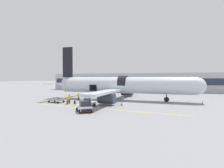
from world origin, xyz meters
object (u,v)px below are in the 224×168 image
(baggage_cart_queued, at_px, (57,100))
(suitcase_on_tarmac_upright, at_px, (75,102))
(baggage_cart_loading, at_px, (88,101))
(ground_crew_helper, at_px, (67,100))
(baggage_tug_lead, at_px, (85,107))
(airplane, at_px, (121,85))
(ground_crew_supervisor, at_px, (79,96))
(ground_crew_driver, at_px, (101,98))
(ground_crew_loader_a, at_px, (69,98))
(baggage_tug_mid, at_px, (88,103))
(ground_crew_loader_b, at_px, (90,97))

(baggage_cart_queued, height_order, suitcase_on_tarmac_upright, baggage_cart_queued)
(baggage_cart_loading, xyz_separation_m, baggage_cart_queued, (-6.35, -1.11, -0.02))
(baggage_cart_queued, xyz_separation_m, ground_crew_helper, (3.56, -1.65, 0.33))
(baggage_tug_lead, xyz_separation_m, baggage_cart_queued, (-9.93, 7.08, -0.22))
(airplane, relative_size, ground_crew_supervisor, 18.59)
(baggage_cart_loading, distance_m, ground_crew_helper, 3.94)
(ground_crew_driver, bearing_deg, ground_crew_loader_a, -141.86)
(ground_crew_driver, bearing_deg, baggage_tug_lead, -79.85)
(baggage_tug_lead, height_order, baggage_tug_mid, baggage_tug_lead)
(baggage_tug_mid, relative_size, ground_crew_helper, 1.68)
(suitcase_on_tarmac_upright, bearing_deg, ground_crew_supervisor, 111.35)
(ground_crew_helper, bearing_deg, ground_crew_loader_a, 109.42)
(baggage_tug_mid, height_order, ground_crew_loader_a, ground_crew_loader_a)
(baggage_tug_lead, distance_m, ground_crew_helper, 8.38)
(airplane, bearing_deg, ground_crew_driver, -128.17)
(baggage_cart_loading, height_order, baggage_cart_queued, baggage_cart_loading)
(baggage_tug_lead, distance_m, ground_crew_driver, 10.96)
(airplane, distance_m, ground_crew_loader_a, 11.65)
(baggage_tug_lead, height_order, suitcase_on_tarmac_upright, baggage_tug_lead)
(baggage_cart_loading, xyz_separation_m, ground_crew_loader_b, (-1.07, 2.99, 0.45))
(ground_crew_loader_a, height_order, ground_crew_loader_b, ground_crew_loader_b)
(baggage_tug_lead, height_order, baggage_cart_queued, baggage_tug_lead)
(baggage_cart_loading, bearing_deg, ground_crew_supervisor, 142.41)
(baggage_tug_lead, height_order, ground_crew_supervisor, ground_crew_supervisor)
(baggage_tug_lead, distance_m, baggage_cart_loading, 8.94)
(ground_crew_loader_b, bearing_deg, ground_crew_helper, -106.69)
(baggage_tug_lead, xyz_separation_m, baggage_tug_mid, (-1.78, 4.82, -0.15))
(ground_crew_supervisor, bearing_deg, ground_crew_loader_b, 5.35)
(baggage_tug_lead, xyz_separation_m, ground_crew_loader_b, (-4.65, 11.18, 0.25))
(baggage_cart_loading, height_order, ground_crew_loader_a, ground_crew_loader_a)
(baggage_cart_loading, distance_m, ground_crew_supervisor, 4.54)
(ground_crew_loader_b, bearing_deg, ground_crew_driver, -8.36)
(airplane, xyz_separation_m, ground_crew_loader_b, (-5.93, -3.68, -2.30))
(baggage_tug_mid, distance_m, ground_crew_driver, 5.97)
(ground_crew_loader_a, bearing_deg, baggage_tug_lead, -45.02)
(airplane, bearing_deg, baggage_cart_queued, -145.23)
(baggage_tug_lead, relative_size, ground_crew_loader_a, 1.72)
(airplane, height_order, baggage_cart_queued, airplane)
(baggage_tug_lead, distance_m, ground_crew_loader_b, 12.11)
(ground_crew_helper, height_order, suitcase_on_tarmac_upright, ground_crew_helper)
(baggage_tug_lead, height_order, ground_crew_loader_b, ground_crew_loader_b)
(ground_crew_loader_a, relative_size, ground_crew_loader_b, 0.99)
(airplane, bearing_deg, ground_crew_loader_a, -135.68)
(ground_crew_helper, bearing_deg, airplane, 50.95)
(ground_crew_loader_b, distance_m, ground_crew_helper, 6.00)
(baggage_cart_loading, bearing_deg, airplane, 53.95)
(ground_crew_loader_a, xyz_separation_m, ground_crew_supervisor, (-0.28, 4.06, -0.00))
(ground_crew_driver, relative_size, ground_crew_helper, 1.05)
(baggage_cart_queued, height_order, ground_crew_loader_a, ground_crew_loader_a)
(baggage_cart_queued, bearing_deg, airplane, 34.77)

